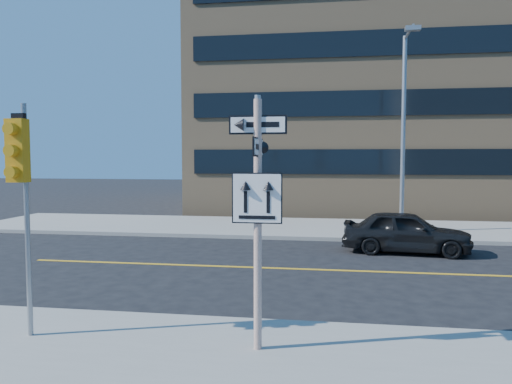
% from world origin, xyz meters
% --- Properties ---
extents(ground, '(120.00, 120.00, 0.00)m').
position_xyz_m(ground, '(0.00, 0.00, 0.00)').
color(ground, black).
rests_on(ground, ground).
extents(sign_pole, '(0.92, 0.92, 4.06)m').
position_xyz_m(sign_pole, '(0.00, -2.51, 2.44)').
color(sign_pole, white).
rests_on(sign_pole, near_sidewalk).
extents(traffic_signal, '(0.32, 0.45, 4.00)m').
position_xyz_m(traffic_signal, '(-4.00, -2.66, 3.03)').
color(traffic_signal, gray).
rests_on(traffic_signal, near_sidewalk).
extents(parked_car_a, '(2.13, 4.38, 1.44)m').
position_xyz_m(parked_car_a, '(3.64, 7.04, 0.72)').
color(parked_car_a, black).
rests_on(parked_car_a, ground).
extents(streetlight_a, '(0.55, 2.25, 8.00)m').
position_xyz_m(streetlight_a, '(4.00, 10.76, 4.76)').
color(streetlight_a, gray).
rests_on(streetlight_a, far_sidewalk).
extents(building_brick, '(18.00, 18.00, 18.00)m').
position_xyz_m(building_brick, '(2.00, 25.00, 9.00)').
color(building_brick, tan).
rests_on(building_brick, ground).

